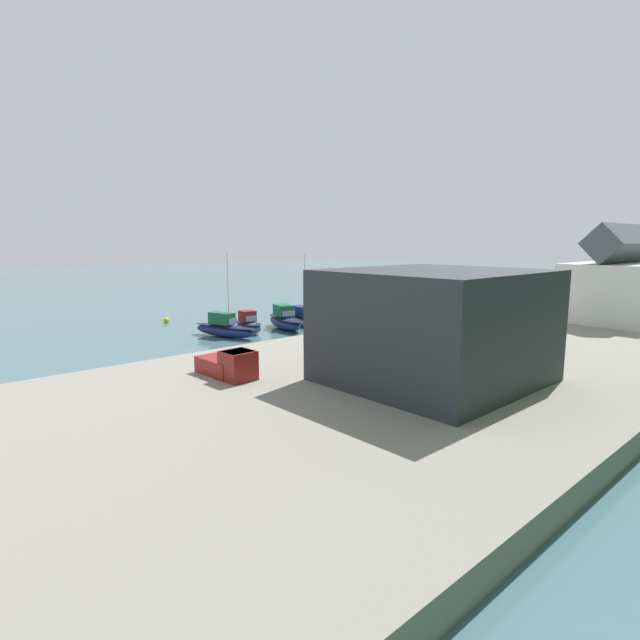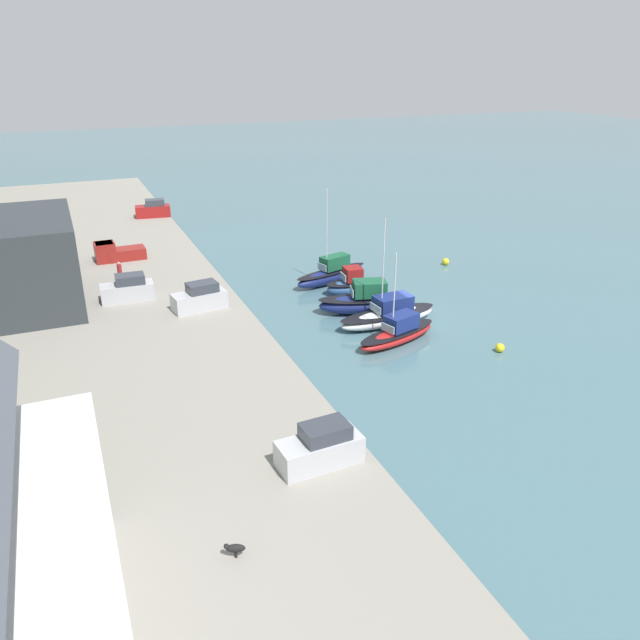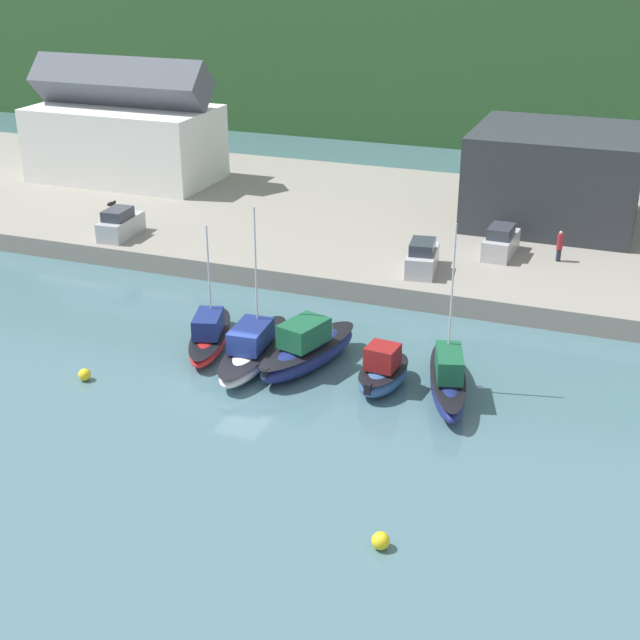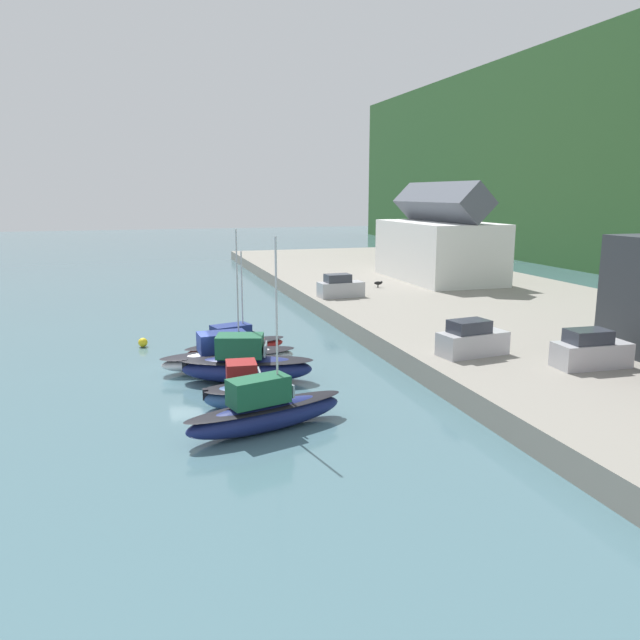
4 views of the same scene
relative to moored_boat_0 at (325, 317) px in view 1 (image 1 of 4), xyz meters
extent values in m
plane|color=#476B75|center=(3.59, -3.45, -0.79)|extent=(320.00, 320.00, 0.00)
cube|color=gray|center=(3.59, 24.07, -0.10)|extent=(133.19, 29.45, 1.38)
cube|color=white|center=(-21.78, 26.42, 3.80)|extent=(16.01, 8.78, 6.42)
cube|color=#515660|center=(-21.78, 26.42, 9.18)|extent=(16.34, 4.36, 4.36)
cube|color=#2D3338|center=(15.58, 27.02, 4.13)|extent=(12.28, 11.38, 7.09)
cube|color=slate|center=(15.58, 21.39, 4.13)|extent=(11.67, 0.10, 4.26)
ellipsoid|color=red|center=(-0.02, 0.07, -0.27)|extent=(3.89, 7.50, 1.04)
ellipsoid|color=black|center=(-0.02, 0.07, 0.09)|extent=(4.00, 7.66, 0.12)
cube|color=navy|center=(0.08, -0.28, 0.83)|extent=(2.09, 2.84, 1.16)
cube|color=#8CA5B2|center=(-0.32, 1.08, 0.65)|extent=(1.26, 0.46, 0.58)
cylinder|color=silver|center=(-0.17, 0.59, 3.31)|extent=(0.10, 0.10, 6.11)
ellipsoid|color=white|center=(3.19, -0.88, -0.18)|extent=(2.89, 8.59, 1.21)
ellipsoid|color=black|center=(3.19, -0.88, 0.24)|extent=(3.00, 8.76, 0.12)
cube|color=navy|center=(3.22, -1.30, 1.03)|extent=(1.94, 3.07, 1.20)
cube|color=#8CA5B2|center=(3.11, 0.32, 0.84)|extent=(1.57, 0.21, 0.60)
cylinder|color=silver|center=(3.15, -0.25, 4.21)|extent=(0.10, 0.10, 7.58)
ellipsoid|color=navy|center=(6.19, -0.29, -0.02)|extent=(4.39, 8.02, 1.55)
ellipsoid|color=black|center=(6.19, -0.29, 0.53)|extent=(4.52, 8.19, 0.12)
cube|color=#195638|center=(6.08, -0.66, 1.40)|extent=(2.43, 3.07, 1.29)
cube|color=#8CA5B2|center=(6.50, 0.78, 1.21)|extent=(1.54, 0.54, 0.64)
cube|color=black|center=(5.17, -3.79, 0.29)|extent=(0.42, 0.37, 0.56)
ellipsoid|color=#33568E|center=(10.75, -1.14, -0.15)|extent=(2.47, 4.53, 1.28)
ellipsoid|color=black|center=(10.75, -1.14, 0.30)|extent=(2.56, 4.63, 0.12)
cube|color=maroon|center=(10.72, -1.36, 1.10)|extent=(1.69, 1.66, 1.22)
cube|color=#8CA5B2|center=(10.81, -0.45, 0.92)|extent=(1.40, 0.23, 0.61)
cube|color=black|center=(10.55, -3.20, 0.10)|extent=(0.38, 0.31, 0.56)
ellipsoid|color=navy|center=(14.06, -0.75, -0.09)|extent=(3.95, 8.18, 1.40)
ellipsoid|color=black|center=(14.06, -0.75, 0.39)|extent=(4.06, 8.35, 0.12)
cube|color=#195638|center=(14.17, -1.14, 1.23)|extent=(2.04, 3.06, 1.25)
cube|color=#8CA5B2|center=(13.72, 0.35, 1.04)|extent=(1.14, 0.43, 0.62)
cylinder|color=silver|center=(13.88, -0.18, 4.44)|extent=(0.10, 0.10, 7.67)
cube|color=#B7B7BC|center=(13.34, 17.94, 1.29)|extent=(1.99, 4.28, 1.40)
cube|color=#333842|center=(13.32, 17.62, 2.37)|extent=(1.63, 2.38, 0.76)
cube|color=#B7B7BC|center=(9.06, 12.94, 1.29)|extent=(2.36, 4.41, 1.40)
cube|color=#333842|center=(9.11, 12.62, 2.37)|extent=(1.83, 2.50, 0.76)
cube|color=#B7B7BC|center=(-13.45, 12.12, 1.29)|extent=(2.05, 4.30, 1.40)
cube|color=#333842|center=(-13.43, 11.80, 2.37)|extent=(1.67, 2.40, 0.76)
cube|color=maroon|center=(24.97, 16.55, 1.14)|extent=(2.11, 3.57, 1.10)
cube|color=maroon|center=(24.91, 18.58, 1.54)|extent=(1.96, 1.95, 1.90)
cube|color=#2D333D|center=(24.91, 18.58, 2.24)|extent=(1.85, 1.68, 0.50)
cylinder|color=#232838|center=(17.25, 18.04, 1.01)|extent=(0.32, 0.32, 0.85)
cylinder|color=maroon|center=(17.25, 18.04, 1.96)|extent=(0.40, 0.40, 1.05)
sphere|color=tan|center=(17.25, 18.04, 2.61)|extent=(0.24, 0.24, 0.24)
cylinder|color=black|center=(-17.90, 17.66, 0.73)|extent=(0.12, 0.12, 0.28)
ellipsoid|color=black|center=(-17.90, 17.66, 1.05)|extent=(0.57, 0.85, 0.36)
sphere|color=black|center=(-17.77, 17.99, 1.16)|extent=(0.22, 0.22, 0.22)
sphere|color=yellow|center=(14.55, -13.91, -0.43)|extent=(0.72, 0.72, 0.72)
sphere|color=yellow|center=(-4.40, -6.03, -0.46)|extent=(0.67, 0.67, 0.67)
camera|label=1|loc=(41.98, 45.19, 9.46)|focal=28.00mm
camera|label=2|loc=(-37.04, 22.09, 19.24)|focal=35.00mm
camera|label=3|loc=(22.33, -41.06, 21.38)|focal=50.00mm
camera|label=4|loc=(41.32, -6.30, 10.19)|focal=35.00mm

